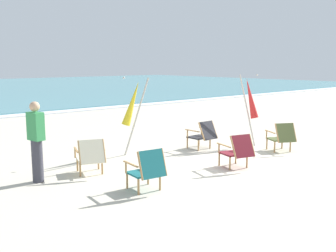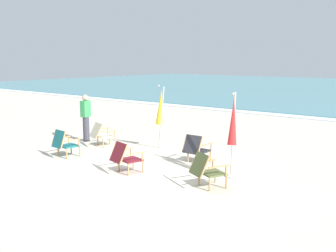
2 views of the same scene
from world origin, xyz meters
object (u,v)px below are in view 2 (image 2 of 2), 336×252
Objects in this scene: beach_chair_back_right at (64,143)px; beach_chair_mid_center at (207,169)px; umbrella_furled_yellow at (160,108)px; umbrella_furled_red at (233,122)px; person_near_chairs at (86,117)px; beach_chair_far_center at (196,148)px; beach_chair_back_left at (102,134)px; beach_chair_front_left at (125,157)px.

beach_chair_back_right reaches higher than beach_chair_mid_center.
umbrella_furled_yellow is (1.52, 2.57, 0.90)m from beach_chair_back_right.
umbrella_furled_red reaches higher than person_near_chairs.
beach_chair_mid_center is 0.44× the size of umbrella_furled_red.
umbrella_furled_red is at bearing 15.79° from beach_chair_back_right.
beach_chair_mid_center is (1.38, -1.61, 0.00)m from beach_chair_far_center.
beach_chair_back_right is at bearing -164.21° from umbrella_furled_red.
umbrella_furled_yellow is at bearing 27.21° from beach_chair_back_left.
person_near_chairs is at bearing 164.71° from beach_chair_mid_center.
beach_chair_back_left is 5.12m from umbrella_furled_red.
beach_chair_front_left is 2.25m from beach_chair_mid_center.
beach_chair_front_left reaches higher than beach_chair_back_left.
beach_chair_far_center is at bearing 160.10° from umbrella_furled_red.
person_near_chairs is (-1.06, 0.24, 0.42)m from beach_chair_back_left.
beach_chair_back_right is 0.91× the size of beach_chair_mid_center.
person_near_chairs is at bearing 174.75° from umbrella_furled_red.
beach_chair_mid_center is at bearing -49.34° from beach_chair_far_center.
beach_chair_mid_center is (4.76, 0.25, -0.00)m from beach_chair_back_right.
beach_chair_back_left is at bearing -12.82° from person_near_chairs.
beach_chair_front_left is at bearing -1.13° from beach_chair_back_right.
beach_chair_back_right is at bearing -55.65° from person_near_chairs.
beach_chair_back_left is at bearing -177.01° from beach_chair_far_center.
beach_chair_back_right reaches higher than beach_chair_front_left.
beach_chair_far_center is 0.38× the size of umbrella_furled_red.
umbrella_furled_red is at bearing 88.90° from beach_chair_mid_center.
beach_chair_far_center reaches higher than beach_chair_back_left.
umbrella_furled_yellow is at bearing 159.47° from umbrella_furled_red.
beach_chair_far_center is at bearing 28.80° from beach_chair_back_right.
umbrella_furled_red is 1.27× the size of person_near_chairs.
beach_chair_back_left is at bearing 176.38° from umbrella_furled_red.
umbrella_furled_red reaches higher than beach_chair_far_center.
umbrella_furled_yellow reaches higher than beach_chair_back_left.
beach_chair_front_left is 2.81m from umbrella_furled_red.
person_near_chairs is at bearing 152.95° from beach_chair_front_left.
umbrella_furled_red reaches higher than beach_chair_mid_center.
beach_chair_back_left is at bearing -152.79° from umbrella_furled_yellow.
beach_chair_far_center is 1.76m from umbrella_furled_red.
umbrella_furled_yellow reaches higher than beach_chair_back_right.
beach_chair_far_center is at bearing -0.65° from person_near_chairs.
umbrella_furled_red is (4.78, 1.35, 0.92)m from beach_chair_back_right.
beach_chair_mid_center is (5.00, -1.42, 0.00)m from beach_chair_back_left.
beach_chair_mid_center is at bearing 7.76° from beach_chair_front_left.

